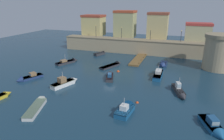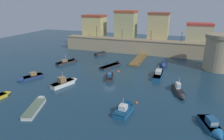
% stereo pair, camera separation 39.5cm
% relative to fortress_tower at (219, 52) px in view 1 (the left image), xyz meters
% --- Properties ---
extents(ground_plane, '(127.42, 127.42, 0.00)m').
position_rel_fortress_tower_xyz_m(ground_plane, '(-22.24, -13.66, -4.25)').
color(ground_plane, '#19384C').
extents(quay_wall, '(46.50, 4.24, 4.41)m').
position_rel_fortress_tower_xyz_m(quay_wall, '(-22.24, 9.55, -2.03)').
color(quay_wall, tan).
rests_on(quay_wall, ground).
extents(old_town_backdrop, '(41.53, 5.81, 8.61)m').
position_rel_fortress_tower_xyz_m(old_town_backdrop, '(-23.32, 14.16, 3.71)').
color(old_town_backdrop, '#CFBD76').
rests_on(old_town_backdrop, ground).
extents(fortress_tower, '(7.02, 7.02, 8.37)m').
position_rel_fortress_tower_xyz_m(fortress_tower, '(0.00, 0.00, 0.00)').
color(fortress_tower, tan).
rests_on(fortress_tower, ground).
extents(pier_dock, '(2.54, 12.08, 0.70)m').
position_rel_fortress_tower_xyz_m(pier_dock, '(-19.30, 1.54, -4.02)').
color(pier_dock, brown).
rests_on(pier_dock, ground).
extents(quay_lamp_0, '(0.32, 0.32, 3.91)m').
position_rel_fortress_tower_xyz_m(quay_lamp_0, '(-35.42, 9.55, 2.72)').
color(quay_lamp_0, black).
rests_on(quay_lamp_0, quay_wall).
extents(quay_lamp_1, '(0.32, 0.32, 3.57)m').
position_rel_fortress_tower_xyz_m(quay_lamp_1, '(-26.66, 9.55, 2.52)').
color(quay_lamp_1, black).
rests_on(quay_lamp_1, quay_wall).
extents(quay_lamp_2, '(0.32, 0.32, 3.30)m').
position_rel_fortress_tower_xyz_m(quay_lamp_2, '(-17.57, 9.55, 2.37)').
color(quay_lamp_2, black).
rests_on(quay_lamp_2, quay_wall).
extents(quay_lamp_3, '(0.32, 0.32, 3.30)m').
position_rel_fortress_tower_xyz_m(quay_lamp_3, '(-8.80, 9.55, 2.37)').
color(quay_lamp_3, black).
rests_on(quay_lamp_3, quay_wall).
extents(moored_boat_0, '(1.70, 4.28, 1.52)m').
position_rel_fortress_tower_xyz_m(moored_boat_0, '(-12.26, -1.43, -3.85)').
color(moored_boat_0, navy).
rests_on(moored_boat_0, ground).
extents(moored_boat_1, '(4.06, 6.65, 3.09)m').
position_rel_fortress_tower_xyz_m(moored_boat_1, '(-36.20, -7.10, -3.87)').
color(moored_boat_1, '#333338').
rests_on(moored_boat_1, ground).
extents(moored_boat_2, '(2.29, 4.90, 3.12)m').
position_rel_fortress_tower_xyz_m(moored_boat_2, '(-15.02, -26.22, -3.77)').
color(moored_boat_2, '#195689').
rests_on(moored_boat_2, ground).
extents(moored_boat_3, '(3.47, 6.22, 3.18)m').
position_rel_fortress_tower_xyz_m(moored_boat_3, '(-28.76, -20.48, -3.67)').
color(moored_boat_3, white).
rests_on(moored_boat_3, ground).
extents(moored_boat_4, '(3.05, 6.28, 2.97)m').
position_rel_fortress_tower_xyz_m(moored_boat_4, '(-7.87, -17.37, -3.77)').
color(moored_boat_4, '#333338').
rests_on(moored_boat_4, ground).
extents(moored_boat_6, '(4.22, 7.27, 1.49)m').
position_rel_fortress_tower_xyz_m(moored_boat_6, '(-24.15, -5.69, -3.99)').
color(moored_boat_6, '#333338').
rests_on(moored_boat_6, ground).
extents(moored_boat_7, '(3.79, 5.75, 1.75)m').
position_rel_fortress_tower_xyz_m(moored_boat_7, '(-37.91, -20.51, -3.90)').
color(moored_boat_7, navy).
rests_on(moored_boat_7, ground).
extents(moored_boat_8, '(2.95, 4.66, 1.23)m').
position_rel_fortress_tower_xyz_m(moored_boat_8, '(-31.54, 3.96, -3.84)').
color(moored_boat_8, '#333338').
rests_on(moored_boat_8, ground).
extents(moored_boat_9, '(3.68, 7.30, 1.44)m').
position_rel_fortress_tower_xyz_m(moored_boat_9, '(-28.16, -29.48, -3.91)').
color(moored_boat_9, silver).
rests_on(moored_boat_9, ground).
extents(moored_boat_10, '(3.33, 5.42, 1.94)m').
position_rel_fortress_tower_xyz_m(moored_boat_10, '(-3.47, -27.07, -3.82)').
color(moored_boat_10, '#195689').
rests_on(moored_boat_10, ground).
extents(moored_boat_11, '(2.88, 5.52, 1.68)m').
position_rel_fortress_tower_xyz_m(moored_boat_11, '(-22.06, -13.95, -3.80)').
color(moored_boat_11, '#333338').
rests_on(moored_boat_11, ground).
extents(moored_boat_12, '(1.60, 7.35, 2.97)m').
position_rel_fortress_tower_xyz_m(moored_boat_12, '(-12.47, -9.22, -3.70)').
color(moored_boat_12, '#195689').
rests_on(moored_boat_12, ground).
extents(mooring_buoy_0, '(0.66, 0.66, 0.66)m').
position_rel_fortress_tower_xyz_m(mooring_buoy_0, '(-21.64, -9.52, -4.25)').
color(mooring_buoy_0, '#EA4C19').
rests_on(mooring_buoy_0, ground).
extents(mooring_buoy_1, '(0.48, 0.48, 0.48)m').
position_rel_fortress_tower_xyz_m(mooring_buoy_1, '(-14.12, -23.09, -4.25)').
color(mooring_buoy_1, '#EA4C19').
rests_on(mooring_buoy_1, ground).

